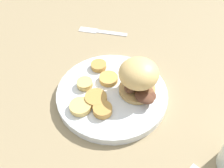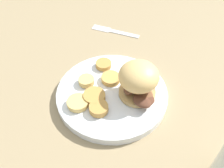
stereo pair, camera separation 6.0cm
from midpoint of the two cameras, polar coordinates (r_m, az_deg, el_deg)
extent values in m
plane|color=#937F5B|center=(0.63, -2.70, -3.02)|extent=(4.00, 4.00, 0.00)
cylinder|color=white|center=(0.63, -2.74, -2.43)|extent=(0.26, 0.26, 0.02)
torus|color=white|center=(0.62, -2.76, -1.91)|extent=(0.26, 0.26, 0.01)
cylinder|color=tan|center=(0.61, 2.71, -1.35)|extent=(0.09, 0.09, 0.01)
ellipsoid|color=#563323|center=(0.58, 4.57, -2.84)|extent=(0.04, 0.05, 0.01)
ellipsoid|color=#4C281E|center=(0.60, 2.47, -0.17)|extent=(0.04, 0.03, 0.02)
ellipsoid|color=brown|center=(0.59, 4.74, -1.99)|extent=(0.05, 0.04, 0.01)
ellipsoid|color=brown|center=(0.62, 5.43, 0.84)|extent=(0.03, 0.03, 0.01)
ellipsoid|color=brown|center=(0.60, 1.24, -0.68)|extent=(0.05, 0.05, 0.02)
ellipsoid|color=brown|center=(0.62, 3.42, 0.93)|extent=(0.04, 0.04, 0.02)
ellipsoid|color=#563323|center=(0.58, 4.15, -3.12)|extent=(0.06, 0.05, 0.02)
ellipsoid|color=#DBB26B|center=(0.57, 2.89, 2.17)|extent=(0.09, 0.09, 0.06)
cylinder|color=#BC8942|center=(0.67, -5.47, 3.89)|extent=(0.04, 0.04, 0.01)
cylinder|color=#BC8942|center=(0.60, -6.40, -3.32)|extent=(0.05, 0.05, 0.02)
cylinder|color=#DBB766|center=(0.59, -9.83, -5.04)|extent=(0.05, 0.05, 0.01)
cylinder|color=tan|center=(0.64, -3.36, 1.04)|extent=(0.05, 0.05, 0.01)
cylinder|color=#BC8942|center=(0.57, -5.07, -5.77)|extent=(0.04, 0.04, 0.02)
cylinder|color=#DBB766|center=(0.63, -8.67, -0.07)|extent=(0.04, 0.04, 0.01)
cube|color=silver|center=(0.82, -2.15, 11.00)|extent=(0.05, 0.09, 0.00)
cube|color=silver|center=(0.84, -7.28, 11.54)|extent=(0.05, 0.06, 0.00)
camera|label=1|loc=(0.03, -92.87, -3.10)|focal=42.00mm
camera|label=2|loc=(0.03, 87.13, 3.10)|focal=42.00mm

